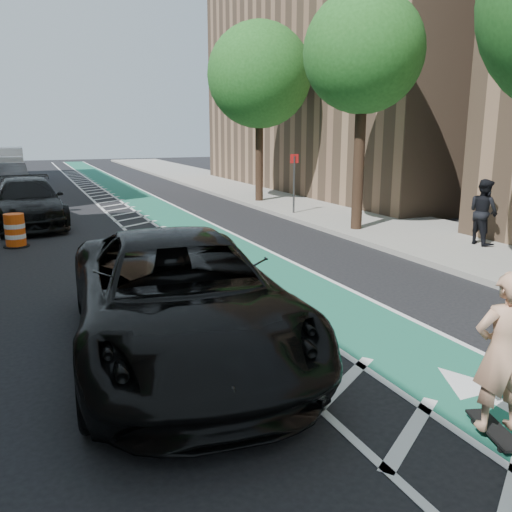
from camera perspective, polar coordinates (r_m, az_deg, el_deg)
ground at (r=8.37m, az=-4.86°, el=-11.00°), size 120.00×120.00×0.00m
bike_lane at (r=18.40m, az=-5.97°, el=2.41°), size 2.00×90.00×0.01m
buffer_strip at (r=18.01m, az=-10.53°, el=2.03°), size 1.40×90.00×0.01m
sidewalk_right at (r=21.22m, az=11.04°, el=3.86°), size 5.00×90.00×0.15m
curb_right at (r=19.95m, az=5.20°, el=3.48°), size 0.12×90.00×0.16m
building_right_far at (r=34.28m, az=13.61°, el=23.05°), size 14.00×22.00×19.00m
tree_r_c at (r=18.55m, az=11.19°, el=20.23°), size 4.20×4.20×7.90m
tree_r_d at (r=25.54m, az=0.48°, el=18.46°), size 4.20×4.20×7.90m
sign_post at (r=21.79m, az=4.02°, el=7.70°), size 0.35×0.08×2.47m
skateboard at (r=7.00m, az=23.77°, el=-16.39°), size 0.49×0.91×0.12m
skateboarder at (r=6.60m, az=24.54°, el=-9.21°), size 0.77×0.62×1.84m
suv_near at (r=8.41m, az=-8.05°, el=-4.24°), size 3.71×6.92×1.85m
suv_far at (r=21.41m, az=-22.89°, el=5.24°), size 2.61×5.92×1.69m
car_grey at (r=36.05m, az=-24.23°, el=7.75°), size 1.85×4.51×1.45m
pedestrian at (r=16.99m, az=22.81°, el=4.30°), size 0.77×0.96×1.90m
box_truck at (r=43.03m, az=-24.85°, el=8.74°), size 2.38×5.17×2.15m
barrel_b at (r=17.62m, az=-24.03°, el=2.39°), size 0.73×0.73×0.99m
barrel_c at (r=21.96m, az=-23.28°, el=4.27°), size 0.66×0.66×0.90m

